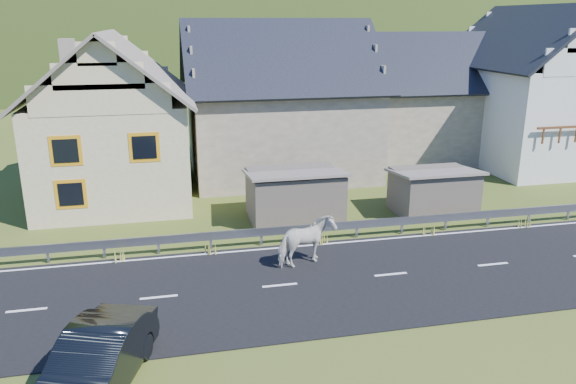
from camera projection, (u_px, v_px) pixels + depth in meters
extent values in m
plane|color=#334616|center=(391.00, 275.00, 19.80)|extent=(160.00, 160.00, 0.00)
cube|color=black|center=(391.00, 275.00, 19.80)|extent=(60.00, 7.00, 0.04)
cube|color=silver|center=(391.00, 274.00, 19.79)|extent=(60.00, 6.60, 0.01)
cube|color=#93969B|center=(357.00, 225.00, 23.07)|extent=(28.00, 0.08, 0.34)
cube|color=#93969B|center=(48.00, 254.00, 20.71)|extent=(0.10, 0.06, 0.70)
cube|color=#93969B|center=(104.00, 250.00, 21.12)|extent=(0.10, 0.06, 0.70)
cube|color=#93969B|center=(159.00, 245.00, 21.52)|extent=(0.10, 0.06, 0.70)
cube|color=#93969B|center=(211.00, 241.00, 21.93)|extent=(0.10, 0.06, 0.70)
cube|color=#93969B|center=(261.00, 237.00, 22.34)|extent=(0.10, 0.06, 0.70)
cube|color=#93969B|center=(310.00, 233.00, 22.75)|extent=(0.10, 0.06, 0.70)
cube|color=#93969B|center=(357.00, 230.00, 23.15)|extent=(0.10, 0.06, 0.70)
cube|color=#93969B|center=(402.00, 226.00, 23.56)|extent=(0.10, 0.06, 0.70)
cube|color=#93969B|center=(446.00, 223.00, 23.97)|extent=(0.10, 0.06, 0.70)
cube|color=#93969B|center=(488.00, 219.00, 24.38)|extent=(0.10, 0.06, 0.70)
cube|color=#93969B|center=(529.00, 216.00, 24.79)|extent=(0.10, 0.06, 0.70)
cube|color=#93969B|center=(568.00, 213.00, 25.19)|extent=(0.10, 0.06, 0.70)
cube|color=#62564B|center=(294.00, 196.00, 25.14)|extent=(4.30, 3.30, 2.40)
cube|color=#62564B|center=(433.00, 192.00, 26.03)|extent=(3.80, 2.90, 2.20)
cube|color=beige|center=(115.00, 147.00, 28.24)|extent=(7.00, 9.00, 5.00)
cube|color=orange|center=(66.00, 151.00, 23.45)|extent=(1.30, 0.12, 1.30)
cube|color=orange|center=(144.00, 147.00, 24.10)|extent=(1.30, 0.12, 1.30)
cube|color=orange|center=(71.00, 194.00, 24.00)|extent=(1.30, 0.12, 1.30)
cube|color=#A29581|center=(69.00, 63.00, 28.04)|extent=(0.70, 0.70, 2.40)
cube|color=#A29581|center=(279.00, 129.00, 32.88)|extent=(10.00, 9.00, 5.00)
cube|color=#A29581|center=(422.00, 121.00, 36.84)|extent=(9.00, 8.00, 4.60)
cube|color=silver|center=(532.00, 114.00, 35.06)|extent=(8.00, 10.00, 6.00)
ellipsoid|color=#1F370D|center=(202.00, 106.00, 194.82)|extent=(440.00, 280.00, 260.00)
imported|color=beige|center=(306.00, 241.00, 20.34)|extent=(1.71, 2.36, 1.81)
imported|color=black|center=(96.00, 363.00, 13.44)|extent=(2.94, 4.94, 1.54)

